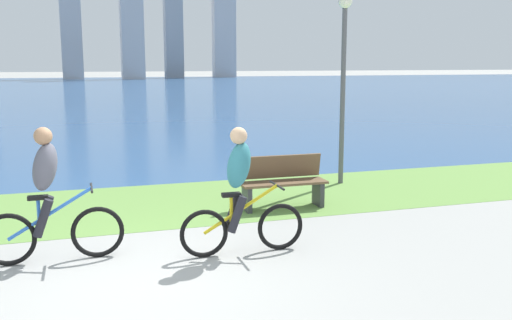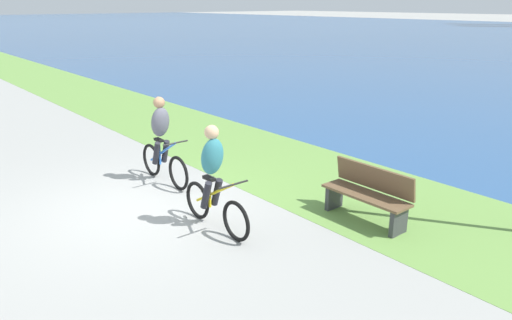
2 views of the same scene
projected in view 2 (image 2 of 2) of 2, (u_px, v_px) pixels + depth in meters
The scene contains 5 objects.
ground_plane at pixel (140, 209), 8.36m from camera, with size 300.00×300.00×0.00m, color #9E9E99.
grass_strip_bayside at pixel (289, 167), 10.51m from camera, with size 120.00×3.24×0.01m, color #6B9947.
cyclist_lead at pixel (213, 178), 7.41m from camera, with size 1.67×0.52×1.67m.
cyclist_trailing at pixel (162, 141), 9.38m from camera, with size 1.73×0.52×1.71m.
bench_near_path at pixel (368, 194), 7.81m from camera, with size 1.50×0.47×0.90m.
Camera 2 is at (7.20, -3.36, 3.40)m, focal length 33.94 mm.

